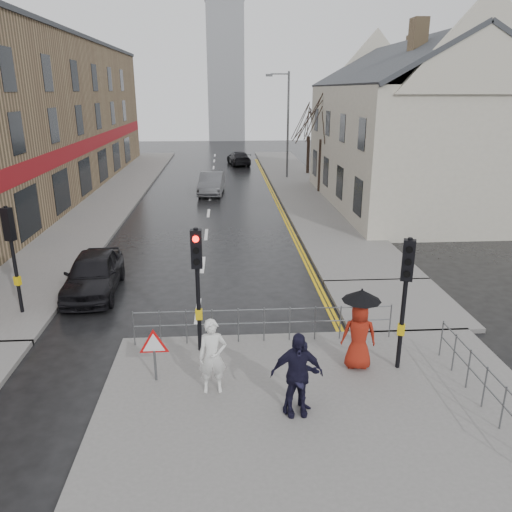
{
  "coord_description": "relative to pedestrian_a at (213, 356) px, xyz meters",
  "views": [
    {
      "loc": [
        0.92,
        -11.79,
        6.78
      ],
      "look_at": [
        1.94,
        3.89,
        1.54
      ],
      "focal_mm": 35.0,
      "sensor_mm": 36.0,
      "label": 1
    }
  ],
  "objects": [
    {
      "name": "car_far",
      "position": [
        1.8,
        37.81,
        -0.4
      ],
      "size": [
        2.37,
        4.59,
        1.27
      ],
      "primitive_type": "imported",
      "rotation": [
        0.0,
        0.0,
        3.28
      ],
      "color": "black",
      "rests_on": "ground"
    },
    {
      "name": "street_lamp",
      "position": [
        5.23,
        29.74,
        3.67
      ],
      "size": [
        1.83,
        0.25,
        8.0
      ],
      "color": "#595B5E",
      "rests_on": "right_pavement"
    },
    {
      "name": "pedestrian_b",
      "position": [
        1.9,
        -0.88,
        -0.05
      ],
      "size": [
        0.96,
        0.83,
        1.68
      ],
      "primitive_type": "imported",
      "rotation": [
        0.0,
        0.0,
        0.26
      ],
      "color": "black",
      "rests_on": "near_pavement"
    },
    {
      "name": "traffic_signal_near_right",
      "position": [
        4.61,
        0.74,
        1.42
      ],
      "size": [
        0.34,
        0.33,
        3.4
      ],
      "color": "black",
      "rests_on": "near_pavement"
    },
    {
      "name": "car_parked",
      "position": [
        -4.26,
        6.52,
        -0.31
      ],
      "size": [
        1.91,
        4.32,
        1.45
      ],
      "primitive_type": "imported",
      "rotation": [
        0.0,
        0.0,
        0.05
      ],
      "color": "black",
      "rests_on": "ground"
    },
    {
      "name": "traffic_signal_near_left",
      "position": [
        -0.39,
        1.94,
        1.42
      ],
      "size": [
        0.28,
        0.27,
        3.4
      ],
      "color": "black",
      "rests_on": "near_pavement"
    },
    {
      "name": "near_pavement",
      "position": [
        2.41,
        -1.76,
        -0.96
      ],
      "size": [
        10.0,
        9.0,
        0.14
      ],
      "primitive_type": "cube",
      "color": "#605E5B",
      "rests_on": "ground"
    },
    {
      "name": "pedestrian_a",
      "position": [
        0.0,
        0.0,
        0.0
      ],
      "size": [
        0.67,
        0.45,
        1.79
      ],
      "primitive_type": "imported",
      "rotation": [
        0.0,
        0.0,
        0.03
      ],
      "color": "silver",
      "rests_on": "near_pavement"
    },
    {
      "name": "pavement_bridge_right",
      "position": [
        5.91,
        4.74,
        -0.96
      ],
      "size": [
        4.0,
        4.2,
        0.14
      ],
      "primitive_type": "cube",
      "color": "#605E5B",
      "rests_on": "ground"
    },
    {
      "name": "ground",
      "position": [
        -0.59,
        1.74,
        -1.03
      ],
      "size": [
        120.0,
        120.0,
        0.0
      ],
      "primitive_type": "plane",
      "color": "black",
      "rests_on": "ground"
    },
    {
      "name": "building_right_cream",
      "position": [
        11.41,
        19.74,
        3.75
      ],
      "size": [
        9.0,
        16.4,
        10.1
      ],
      "color": "beige",
      "rests_on": "ground"
    },
    {
      "name": "right_pavement",
      "position": [
        5.91,
        26.74,
        -0.96
      ],
      "size": [
        4.0,
        40.0,
        0.14
      ],
      "primitive_type": "cube",
      "color": "#605E5B",
      "rests_on": "ground"
    },
    {
      "name": "left_pavement",
      "position": [
        -7.09,
        24.74,
        -0.96
      ],
      "size": [
        4.0,
        44.0,
        0.14
      ],
      "primitive_type": "cube",
      "color": "#605E5B",
      "rests_on": "ground"
    },
    {
      "name": "warning_sign",
      "position": [
        -1.39,
        0.53,
        0.01
      ],
      "size": [
        0.8,
        0.07,
        1.35
      ],
      "color": "#595B5E",
      "rests_on": "near_pavement"
    },
    {
      "name": "car_mid",
      "position": [
        -0.5,
        23.91,
        -0.31
      ],
      "size": [
        1.87,
        4.49,
        1.45
      ],
      "primitive_type": "imported",
      "rotation": [
        0.0,
        0.0,
        -0.08
      ],
      "color": "#4A4B4F",
      "rests_on": "ground"
    },
    {
      "name": "pedestrian_d",
      "position": [
        1.79,
        -0.95,
        0.06
      ],
      "size": [
        1.12,
        0.47,
        1.9
      ],
      "primitive_type": "imported",
      "rotation": [
        0.0,
        0.0,
        0.01
      ],
      "color": "black",
      "rests_on": "near_pavement"
    },
    {
      "name": "building_left_terrace",
      "position": [
        -12.59,
        23.74,
        3.97
      ],
      "size": [
        8.0,
        42.0,
        10.0
      ],
      "primitive_type": "cube",
      "color": "#8E7452",
      "rests_on": "ground"
    },
    {
      "name": "church_tower",
      "position": [
        0.91,
        63.74,
        7.97
      ],
      "size": [
        5.0,
        5.0,
        18.0
      ],
      "primitive_type": "cube",
      "color": "gray",
      "rests_on": "ground"
    },
    {
      "name": "traffic_signal_far_left",
      "position": [
        -6.08,
        4.74,
        1.42
      ],
      "size": [
        0.34,
        0.33,
        3.4
      ],
      "color": "black",
      "rests_on": "left_pavement"
    },
    {
      "name": "tree_near",
      "position": [
        6.91,
        23.74,
        4.1
      ],
      "size": [
        2.4,
        2.4,
        6.58
      ],
      "color": "#31231B",
      "rests_on": "right_pavement"
    },
    {
      "name": "guard_railing_side",
      "position": [
        5.91,
        -1.01,
        -0.19
      ],
      "size": [
        0.04,
        4.54,
        1.0
      ],
      "color": "#595B5E",
      "rests_on": "near_pavement"
    },
    {
      "name": "tree_far",
      "position": [
        7.41,
        31.74,
        3.39
      ],
      "size": [
        2.4,
        2.4,
        5.64
      ],
      "color": "#31231B",
      "rests_on": "right_pavement"
    },
    {
      "name": "pedestrian_with_umbrella",
      "position": [
        3.59,
        0.82,
        0.24
      ],
      "size": [
        0.96,
        0.96,
        2.1
      ],
      "color": "maroon",
      "rests_on": "near_pavement"
    },
    {
      "name": "guard_railing_front",
      "position": [
        1.36,
        2.34,
        -0.18
      ],
      "size": [
        7.14,
        0.04,
        1.0
      ],
      "color": "#595B5E",
      "rests_on": "near_pavement"
    }
  ]
}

